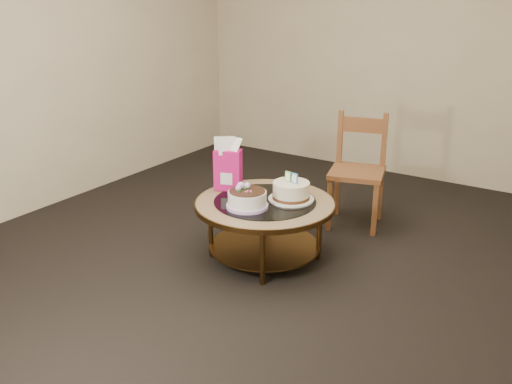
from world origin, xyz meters
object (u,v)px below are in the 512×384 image
Objects in this scene: coffee_table at (265,211)px; dining_chair at (358,170)px; decorated_cake at (247,200)px; cream_cake at (291,191)px; gift_bag at (228,164)px.

dining_chair is at bearing 73.68° from coffee_table.
coffee_table is at bearing -121.59° from dining_chair.
decorated_cake is 0.35m from cream_cake.
dining_chair is (0.66, 0.93, -0.18)m from gift_bag.
dining_chair reaches higher than decorated_cake.
cream_cake is 0.82× the size of gift_bag.
coffee_table is 0.24m from cream_cake.
decorated_cake is at bearing -56.86° from gift_bag.
coffee_table is 2.55× the size of gift_bag.
gift_bag is at bearing 170.89° from coffee_table.
coffee_table is 1.04m from dining_chair.
gift_bag reaches higher than decorated_cake.
gift_bag is 0.43× the size of dining_chair.
decorated_cake is at bearing -101.73° from coffee_table.
dining_chair is at bearing 91.07° from cream_cake.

